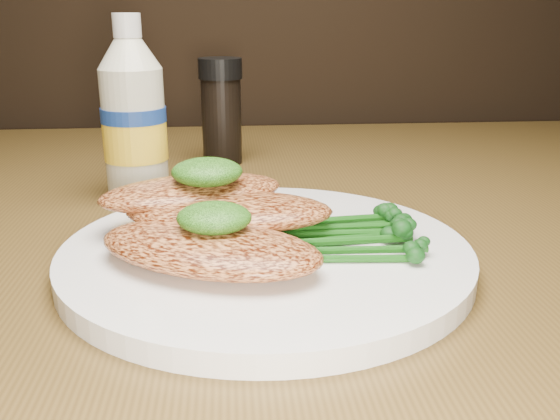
{
  "coord_description": "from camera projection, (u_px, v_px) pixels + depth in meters",
  "views": [
    {
      "loc": [
        0.04,
        0.47,
        0.93
      ],
      "look_at": [
        0.08,
        0.9,
        0.79
      ],
      "focal_mm": 39.27,
      "sensor_mm": 36.0,
      "label": 1
    }
  ],
  "objects": [
    {
      "name": "plate",
      "position": [
        266.0,
        254.0,
        0.45
      ],
      "size": [
        0.3,
        0.3,
        0.02
      ],
      "primitive_type": "cylinder",
      "color": "white",
      "rests_on": "dining_table"
    },
    {
      "name": "chicken_front",
      "position": [
        209.0,
        248.0,
        0.41
      ],
      "size": [
        0.18,
        0.15,
        0.03
      ],
      "primitive_type": "ellipsoid",
      "rotation": [
        0.0,
        0.0,
        -0.45
      ],
      "color": "#D07C42",
      "rests_on": "plate"
    },
    {
      "name": "chicken_back",
      "position": [
        192.0,
        192.0,
        0.48
      ],
      "size": [
        0.16,
        0.11,
        0.02
      ],
      "primitive_type": "ellipsoid",
      "rotation": [
        0.0,
        0.0,
        0.3
      ],
      "color": "#D07C42",
      "rests_on": "plate"
    },
    {
      "name": "broccolini_bundle",
      "position": [
        334.0,
        229.0,
        0.45
      ],
      "size": [
        0.15,
        0.12,
        0.02
      ],
      "primitive_type": null,
      "rotation": [
        0.0,
        0.0,
        -0.07
      ],
      "color": "#154D11",
      "rests_on": "plate"
    },
    {
      "name": "pepper_grinder",
      "position": [
        221.0,
        112.0,
        0.73
      ],
      "size": [
        0.06,
        0.06,
        0.13
      ],
      "primitive_type": null,
      "rotation": [
        0.0,
        0.0,
        0.15
      ],
      "color": "black",
      "rests_on": "dining_table"
    },
    {
      "name": "mayo_bottle",
      "position": [
        133.0,
        109.0,
        0.59
      ],
      "size": [
        0.07,
        0.07,
        0.18
      ],
      "primitive_type": null,
      "rotation": [
        0.0,
        0.0,
        -0.15
      ],
      "color": "beige",
      "rests_on": "dining_table"
    },
    {
      "name": "pesto_front",
      "position": [
        214.0,
        218.0,
        0.41
      ],
      "size": [
        0.06,
        0.06,
        0.02
      ],
      "primitive_type": "ellipsoid",
      "rotation": [
        0.0,
        0.0,
        -0.21
      ],
      "color": "black",
      "rests_on": "chicken_front"
    },
    {
      "name": "pesto_back",
      "position": [
        207.0,
        172.0,
        0.47
      ],
      "size": [
        0.06,
        0.05,
        0.02
      ],
      "primitive_type": "ellipsoid",
      "rotation": [
        0.0,
        0.0,
        -0.05
      ],
      "color": "black",
      "rests_on": "chicken_back"
    },
    {
      "name": "chicken_mid",
      "position": [
        229.0,
        211.0,
        0.46
      ],
      "size": [
        0.16,
        0.09,
        0.02
      ],
      "primitive_type": "ellipsoid",
      "rotation": [
        0.0,
        0.0,
        -0.11
      ],
      "color": "#D07C42",
      "rests_on": "plate"
    }
  ]
}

